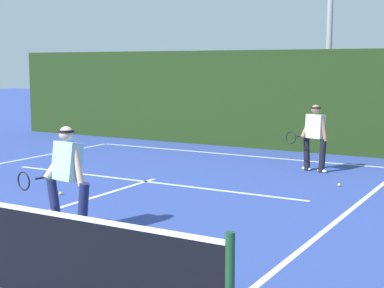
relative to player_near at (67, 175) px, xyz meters
name	(u,v)px	position (x,y,z in m)	size (l,w,h in m)	color
court_line_baseline_far	(234,155)	(-1.25, 8.46, -0.92)	(9.34, 0.10, 0.01)	white
court_line_service	(146,181)	(-1.25, 3.96, -0.92)	(7.62, 0.10, 0.01)	white
court_line_centre	(57,208)	(-1.25, 1.10, -0.92)	(0.10, 6.40, 0.01)	white
player_near	(67,175)	(0.00, 0.00, 0.00)	(0.99, 0.87, 1.68)	#1E234C
player_far	(315,135)	(1.61, 7.03, -0.02)	(0.93, 0.84, 1.64)	black
tennis_ball	(339,185)	(2.65, 5.60, -0.89)	(0.07, 0.07, 0.07)	#D1E033
tennis_ball_extra	(61,193)	(-1.97, 1.98, -0.89)	(0.07, 0.07, 0.07)	#D1E033
back_fence_windscreen	(256,100)	(-1.25, 9.99, 0.59)	(18.96, 0.12, 3.03)	#1F3614
light_pole	(330,11)	(0.57, 11.41, 3.30)	(0.55, 0.44, 6.81)	#9EA39E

